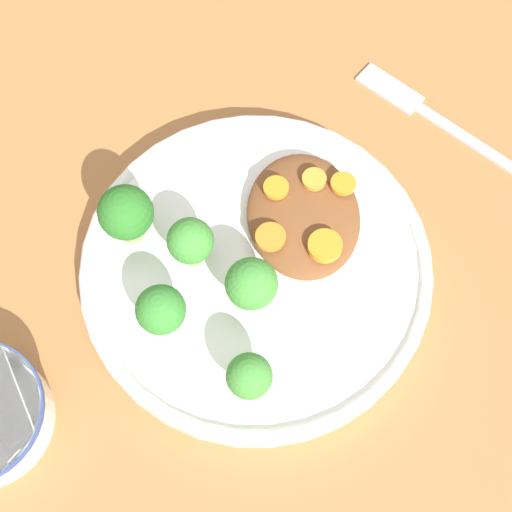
% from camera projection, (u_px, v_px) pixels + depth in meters
% --- Properties ---
extents(ground_plane, '(4.00, 4.00, 0.00)m').
position_uv_depth(ground_plane, '(256.00, 273.00, 0.59)').
color(ground_plane, '#9E6638').
extents(plate, '(0.28, 0.28, 0.03)m').
position_uv_depth(plate, '(256.00, 267.00, 0.58)').
color(plate, white).
rests_on(plate, ground_plane).
extents(stew_mound, '(0.11, 0.09, 0.02)m').
position_uv_depth(stew_mound, '(303.00, 215.00, 0.58)').
color(stew_mound, brown).
rests_on(stew_mound, plate).
extents(broccoli_floret_0, '(0.04, 0.04, 0.05)m').
position_uv_depth(broccoli_floret_0, '(191.00, 242.00, 0.54)').
color(broccoli_floret_0, '#7FA85B').
rests_on(broccoli_floret_0, plate).
extents(broccoli_floret_1, '(0.04, 0.04, 0.06)m').
position_uv_depth(broccoli_floret_1, '(251.00, 284.00, 0.53)').
color(broccoli_floret_1, '#7FA85B').
rests_on(broccoli_floret_1, plate).
extents(broccoli_floret_2, '(0.03, 0.03, 0.05)m').
position_uv_depth(broccoli_floret_2, '(249.00, 377.00, 0.51)').
color(broccoli_floret_2, '#759E51').
rests_on(broccoli_floret_2, plate).
extents(broccoli_floret_3, '(0.04, 0.04, 0.05)m').
position_uv_depth(broccoli_floret_3, '(161.00, 311.00, 0.52)').
color(broccoli_floret_3, '#759E51').
rests_on(broccoli_floret_3, plate).
extents(broccoli_floret_4, '(0.04, 0.04, 0.06)m').
position_uv_depth(broccoli_floret_4, '(126.00, 214.00, 0.55)').
color(broccoli_floret_4, '#7FA85B').
rests_on(broccoli_floret_4, plate).
extents(carrot_slice_0, '(0.02, 0.02, 0.00)m').
position_uv_depth(carrot_slice_0, '(343.00, 184.00, 0.57)').
color(carrot_slice_0, orange).
rests_on(carrot_slice_0, stew_mound).
extents(carrot_slice_1, '(0.02, 0.02, 0.00)m').
position_uv_depth(carrot_slice_1, '(276.00, 188.00, 0.57)').
color(carrot_slice_1, orange).
rests_on(carrot_slice_1, stew_mound).
extents(carrot_slice_2, '(0.02, 0.02, 0.00)m').
position_uv_depth(carrot_slice_2, '(271.00, 237.00, 0.56)').
color(carrot_slice_2, orange).
rests_on(carrot_slice_2, stew_mound).
extents(carrot_slice_3, '(0.02, 0.02, 0.00)m').
position_uv_depth(carrot_slice_3, '(314.00, 179.00, 0.58)').
color(carrot_slice_3, orange).
rests_on(carrot_slice_3, stew_mound).
extents(carrot_slice_4, '(0.03, 0.03, 0.01)m').
position_uv_depth(carrot_slice_4, '(324.00, 241.00, 0.55)').
color(carrot_slice_4, orange).
rests_on(carrot_slice_4, stew_mound).
extents(fork, '(0.16, 0.16, 0.01)m').
position_uv_depth(fork, '(436.00, 118.00, 0.65)').
color(fork, '#BCBCBC').
rests_on(fork, ground_plane).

